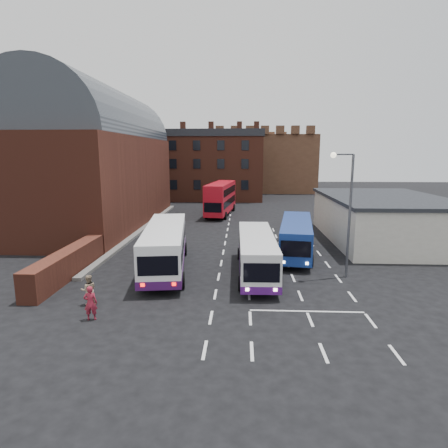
{
  "coord_description": "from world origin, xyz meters",
  "views": [
    {
      "loc": [
        1.52,
        -21.75,
        8.22
      ],
      "look_at": [
        0.0,
        10.0,
        2.2
      ],
      "focal_mm": 30.0,
      "sensor_mm": 36.0,
      "label": 1
    }
  ],
  "objects_px": {
    "bus_white_inbound": "(257,251)",
    "bus_blue": "(296,235)",
    "bus_white_outbound": "(165,244)",
    "bus_red_double": "(221,198)",
    "street_lamp": "(347,204)",
    "pedestrian_red": "(91,303)",
    "pedestrian_beige": "(89,290)"
  },
  "relations": [
    {
      "from": "bus_white_inbound",
      "to": "street_lamp",
      "type": "xyz_separation_m",
      "value": [
        5.76,
        -0.41,
        3.38
      ]
    },
    {
      "from": "street_lamp",
      "to": "pedestrian_red",
      "type": "relative_size",
      "value": 4.67
    },
    {
      "from": "pedestrian_red",
      "to": "bus_white_inbound",
      "type": "bearing_deg",
      "value": -150.03
    },
    {
      "from": "bus_white_outbound",
      "to": "street_lamp",
      "type": "xyz_separation_m",
      "value": [
        12.25,
        -1.28,
        3.16
      ]
    },
    {
      "from": "bus_white_outbound",
      "to": "bus_red_double",
      "type": "height_order",
      "value": "bus_red_double"
    },
    {
      "from": "bus_white_outbound",
      "to": "bus_blue",
      "type": "xyz_separation_m",
      "value": [
        9.93,
        4.41,
        -0.19
      ]
    },
    {
      "from": "bus_white_outbound",
      "to": "bus_red_double",
      "type": "relative_size",
      "value": 1.06
    },
    {
      "from": "pedestrian_red",
      "to": "street_lamp",
      "type": "bearing_deg",
      "value": -165.04
    },
    {
      "from": "bus_white_inbound",
      "to": "bus_red_double",
      "type": "height_order",
      "value": "bus_red_double"
    },
    {
      "from": "pedestrian_beige",
      "to": "bus_blue",
      "type": "bearing_deg",
      "value": -161.98
    },
    {
      "from": "bus_white_inbound",
      "to": "bus_blue",
      "type": "xyz_separation_m",
      "value": [
        3.44,
        5.28,
        0.03
      ]
    },
    {
      "from": "bus_red_double",
      "to": "bus_white_inbound",
      "type": "bearing_deg",
      "value": 105.76
    },
    {
      "from": "bus_white_inbound",
      "to": "bus_blue",
      "type": "bearing_deg",
      "value": -123.98
    },
    {
      "from": "pedestrian_red",
      "to": "pedestrian_beige",
      "type": "relative_size",
      "value": 1.05
    },
    {
      "from": "bus_white_outbound",
      "to": "pedestrian_red",
      "type": "relative_size",
      "value": 6.58
    },
    {
      "from": "bus_white_outbound",
      "to": "bus_white_inbound",
      "type": "relative_size",
      "value": 1.15
    },
    {
      "from": "bus_blue",
      "to": "pedestrian_beige",
      "type": "xyz_separation_m",
      "value": [
        -12.84,
        -11.04,
        -0.81
      ]
    },
    {
      "from": "bus_white_outbound",
      "to": "bus_red_double",
      "type": "bearing_deg",
      "value": 76.42
    },
    {
      "from": "bus_white_outbound",
      "to": "bus_blue",
      "type": "height_order",
      "value": "bus_white_outbound"
    },
    {
      "from": "bus_red_double",
      "to": "pedestrian_beige",
      "type": "xyz_separation_m",
      "value": [
        -5.53,
        -30.85,
        -1.45
      ]
    },
    {
      "from": "bus_white_outbound",
      "to": "pedestrian_beige",
      "type": "distance_m",
      "value": 7.31
    },
    {
      "from": "bus_red_double",
      "to": "bus_white_outbound",
      "type": "bearing_deg",
      "value": 90.82
    },
    {
      "from": "street_lamp",
      "to": "pedestrian_red",
      "type": "distance_m",
      "value": 16.54
    },
    {
      "from": "bus_blue",
      "to": "street_lamp",
      "type": "xyz_separation_m",
      "value": [
        2.32,
        -5.69,
        3.35
      ]
    },
    {
      "from": "bus_blue",
      "to": "bus_red_double",
      "type": "xyz_separation_m",
      "value": [
        -7.31,
        19.81,
        0.65
      ]
    },
    {
      "from": "bus_white_outbound",
      "to": "street_lamp",
      "type": "height_order",
      "value": "street_lamp"
    },
    {
      "from": "bus_blue",
      "to": "pedestrian_red",
      "type": "relative_size",
      "value": 5.91
    },
    {
      "from": "bus_white_inbound",
      "to": "bus_red_double",
      "type": "bearing_deg",
      "value": -82.15
    },
    {
      "from": "bus_white_inbound",
      "to": "street_lamp",
      "type": "height_order",
      "value": "street_lamp"
    },
    {
      "from": "bus_blue",
      "to": "street_lamp",
      "type": "bearing_deg",
      "value": 120.66
    },
    {
      "from": "pedestrian_red",
      "to": "pedestrian_beige",
      "type": "height_order",
      "value": "pedestrian_red"
    },
    {
      "from": "bus_red_double",
      "to": "street_lamp",
      "type": "height_order",
      "value": "street_lamp"
    }
  ]
}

